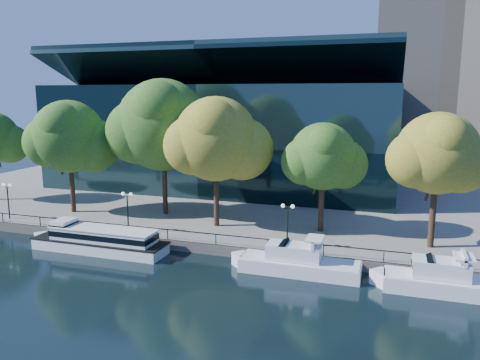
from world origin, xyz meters
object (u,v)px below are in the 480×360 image
(tree_3, at_px, (217,141))
(lamp_2, at_px, (288,215))
(lamp_0, at_px, (7,193))
(lamp_1, at_px, (127,202))
(tree_5, at_px, (439,155))
(cruiser_far, at_px, (440,279))
(tree_1, at_px, (70,138))
(tour_boat, at_px, (96,239))
(cruiser_near, at_px, (294,261))
(tree_2, at_px, (164,127))
(tree_4, at_px, (324,158))

(tree_3, xyz_separation_m, lamp_2, (8.47, -4.53, -6.07))
(lamp_0, xyz_separation_m, lamp_1, (15.21, 0.00, 0.00))
(lamp_2, bearing_deg, tree_5, 17.70)
(cruiser_far, height_order, tree_5, tree_5)
(lamp_2, bearing_deg, tree_1, 169.76)
(cruiser_far, bearing_deg, tour_boat, 179.65)
(lamp_0, bearing_deg, tree_3, 11.00)
(cruiser_near, relative_size, lamp_1, 2.76)
(tree_2, distance_m, lamp_0, 18.89)
(cruiser_far, bearing_deg, tree_1, 167.34)
(tree_3, height_order, lamp_2, tree_3)
(tree_3, relative_size, lamp_0, 3.38)
(tree_4, height_order, lamp_0, tree_4)
(lamp_0, relative_size, lamp_1, 1.00)
(cruiser_far, bearing_deg, tree_2, 158.15)
(tree_5, bearing_deg, tour_boat, -165.47)
(tree_5, relative_size, lamp_0, 3.05)
(tree_2, height_order, tree_3, tree_2)
(cruiser_far, relative_size, lamp_0, 2.50)
(lamp_2, bearing_deg, tree_4, 69.11)
(tree_1, height_order, tree_3, tree_3)
(tour_boat, xyz_separation_m, tree_3, (9.26, 8.36, 8.87))
(tree_3, xyz_separation_m, lamp_0, (-23.31, -4.53, -6.07))
(tour_boat, relative_size, cruiser_near, 1.32)
(tour_boat, distance_m, tree_2, 15.14)
(tree_1, height_order, tree_2, tree_2)
(tree_1, relative_size, tree_4, 1.19)
(cruiser_near, height_order, cruiser_far, cruiser_far)
(cruiser_near, xyz_separation_m, tree_1, (-28.16, 8.31, 8.77))
(lamp_0, distance_m, lamp_2, 31.78)
(cruiser_near, distance_m, lamp_2, 4.78)
(tree_1, relative_size, lamp_1, 3.26)
(cruiser_near, height_order, lamp_2, lamp_2)
(cruiser_near, distance_m, tree_4, 12.14)
(cruiser_near, distance_m, lamp_0, 33.49)
(tour_boat, bearing_deg, tree_5, 14.53)
(tree_3, bearing_deg, cruiser_far, -22.04)
(tree_2, xyz_separation_m, tree_4, (18.24, -1.45, -2.56))
(tree_3, bearing_deg, cruiser_near, -39.05)
(tour_boat, distance_m, lamp_1, 4.89)
(cruiser_near, distance_m, lamp_1, 18.53)
(tree_4, xyz_separation_m, lamp_2, (-2.29, -6.00, -4.56))
(tree_3, relative_size, tree_4, 1.23)
(tour_boat, height_order, lamp_0, lamp_0)
(cruiser_near, height_order, tree_1, tree_1)
(tour_boat, xyz_separation_m, tree_5, (30.36, 7.87, 8.30))
(tree_1, relative_size, lamp_0, 3.26)
(tree_5, distance_m, lamp_0, 44.93)
(tree_4, height_order, lamp_1, tree_4)
(tree_5, bearing_deg, lamp_1, -172.14)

